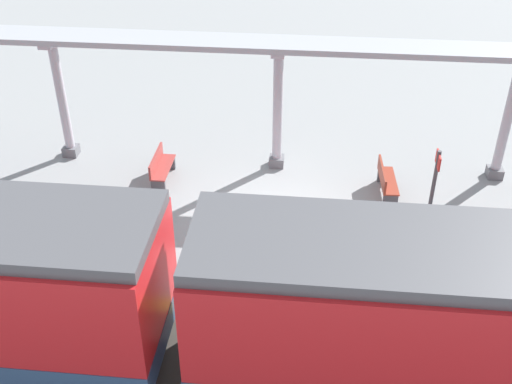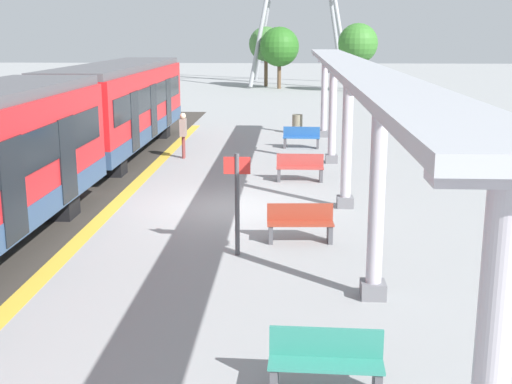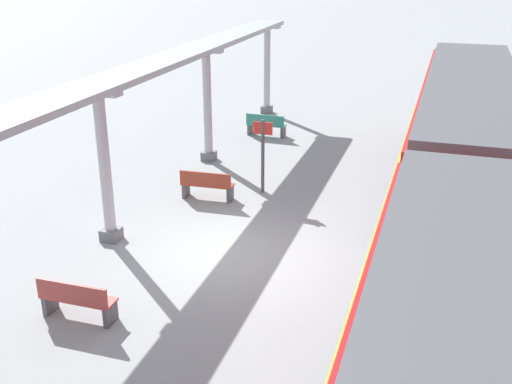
{
  "view_description": "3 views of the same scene",
  "coord_description": "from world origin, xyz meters",
  "px_view_note": "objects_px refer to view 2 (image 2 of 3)",
  "views": [
    {
      "loc": [
        -13.47,
        -0.83,
        9.82
      ],
      "look_at": [
        -0.99,
        0.45,
        1.63
      ],
      "focal_mm": 44.3,
      "sensor_mm": 36.0,
      "label": 1
    },
    {
      "loc": [
        1.52,
        -17.65,
        4.64
      ],
      "look_at": [
        0.77,
        -2.92,
        1.14
      ],
      "focal_mm": 47.36,
      "sensor_mm": 36.0,
      "label": 2
    },
    {
      "loc": [
        -4.49,
        12.05,
        6.67
      ],
      "look_at": [
        -0.99,
        1.11,
        2.09
      ],
      "focal_mm": 42.82,
      "sensor_mm": 36.0,
      "label": 3
    }
  ],
  "objects_px": {
    "bench_mid_platform": "(300,167)",
    "trash_bin": "(297,124)",
    "bench_far_end": "(300,223)",
    "train_far_carriage": "(120,107)",
    "canopy_pillar_second": "(377,195)",
    "platform_info_sign": "(237,195)",
    "bench_near_end": "(326,361)",
    "bench_extra_slot": "(301,137)",
    "passenger_waiting_near_edge": "(183,130)",
    "canopy_pillar_fourth": "(333,111)",
    "canopy_pillar_third": "(347,138)",
    "canopy_pillar_fifth": "(324,95)"
  },
  "relations": [
    {
      "from": "bench_near_end",
      "to": "platform_info_sign",
      "type": "bearing_deg",
      "value": 105.93
    },
    {
      "from": "canopy_pillar_second",
      "to": "bench_near_end",
      "type": "xyz_separation_m",
      "value": [
        -1.01,
        -3.33,
        -1.45
      ]
    },
    {
      "from": "train_far_carriage",
      "to": "trash_bin",
      "type": "distance_m",
      "value": 9.05
    },
    {
      "from": "bench_mid_platform",
      "to": "trash_bin",
      "type": "xyz_separation_m",
      "value": [
        0.01,
        10.39,
        0.01
      ]
    },
    {
      "from": "bench_extra_slot",
      "to": "passenger_waiting_near_edge",
      "type": "relative_size",
      "value": 0.89
    },
    {
      "from": "canopy_pillar_fifth",
      "to": "platform_info_sign",
      "type": "bearing_deg",
      "value": -98.79
    },
    {
      "from": "bench_mid_platform",
      "to": "canopy_pillar_second",
      "type": "bearing_deg",
      "value": -83.05
    },
    {
      "from": "bench_mid_platform",
      "to": "train_far_carriage",
      "type": "bearing_deg",
      "value": 145.56
    },
    {
      "from": "canopy_pillar_second",
      "to": "platform_info_sign",
      "type": "xyz_separation_m",
      "value": [
        -2.61,
        2.26,
        -0.57
      ]
    },
    {
      "from": "passenger_waiting_near_edge",
      "to": "trash_bin",
      "type": "bearing_deg",
      "value": 56.48
    },
    {
      "from": "train_far_carriage",
      "to": "trash_bin",
      "type": "bearing_deg",
      "value": 39.12
    },
    {
      "from": "train_far_carriage",
      "to": "bench_near_end",
      "type": "xyz_separation_m",
      "value": [
        7.1,
        -17.81,
        -1.39
      ]
    },
    {
      "from": "train_far_carriage",
      "to": "passenger_waiting_near_edge",
      "type": "xyz_separation_m",
      "value": [
        2.59,
        -0.92,
        -0.76
      ]
    },
    {
      "from": "bench_near_end",
      "to": "bench_extra_slot",
      "type": "distance_m",
      "value": 19.41
    },
    {
      "from": "bench_extra_slot",
      "to": "platform_info_sign",
      "type": "distance_m",
      "value": 13.93
    },
    {
      "from": "canopy_pillar_fourth",
      "to": "passenger_waiting_near_edge",
      "type": "xyz_separation_m",
      "value": [
        -5.53,
        0.68,
        -0.83
      ]
    },
    {
      "from": "train_far_carriage",
      "to": "canopy_pillar_third",
      "type": "height_order",
      "value": "canopy_pillar_third"
    },
    {
      "from": "bench_near_end",
      "to": "platform_info_sign",
      "type": "distance_m",
      "value": 5.88
    },
    {
      "from": "bench_mid_platform",
      "to": "trash_bin",
      "type": "relative_size",
      "value": 1.67
    },
    {
      "from": "canopy_pillar_second",
      "to": "canopy_pillar_third",
      "type": "bearing_deg",
      "value": 90.0
    },
    {
      "from": "train_far_carriage",
      "to": "canopy_pillar_fifth",
      "type": "distance_m",
      "value": 9.36
    },
    {
      "from": "bench_near_end",
      "to": "bench_far_end",
      "type": "relative_size",
      "value": 1.0
    },
    {
      "from": "platform_info_sign",
      "to": "bench_far_end",
      "type": "bearing_deg",
      "value": 37.37
    },
    {
      "from": "train_far_carriage",
      "to": "bench_mid_platform",
      "type": "height_order",
      "value": "train_far_carriage"
    },
    {
      "from": "passenger_waiting_near_edge",
      "to": "canopy_pillar_third",
      "type": "bearing_deg",
      "value": -52.14
    },
    {
      "from": "bench_mid_platform",
      "to": "trash_bin",
      "type": "height_order",
      "value": "trash_bin"
    },
    {
      "from": "canopy_pillar_fourth",
      "to": "passenger_waiting_near_edge",
      "type": "bearing_deg",
      "value": 172.94
    },
    {
      "from": "bench_extra_slot",
      "to": "canopy_pillar_third",
      "type": "bearing_deg",
      "value": -83.8
    },
    {
      "from": "trash_bin",
      "to": "bench_near_end",
      "type": "bearing_deg",
      "value": -89.6
    },
    {
      "from": "platform_info_sign",
      "to": "bench_extra_slot",
      "type": "bearing_deg",
      "value": 83.54
    },
    {
      "from": "bench_near_end",
      "to": "passenger_waiting_near_edge",
      "type": "xyz_separation_m",
      "value": [
        -4.51,
        16.88,
        0.63
      ]
    },
    {
      "from": "train_far_carriage",
      "to": "canopy_pillar_second",
      "type": "relative_size",
      "value": 3.48
    },
    {
      "from": "canopy_pillar_fourth",
      "to": "bench_mid_platform",
      "type": "bearing_deg",
      "value": -110.68
    },
    {
      "from": "platform_info_sign",
      "to": "passenger_waiting_near_edge",
      "type": "relative_size",
      "value": 1.29
    },
    {
      "from": "trash_bin",
      "to": "passenger_waiting_near_edge",
      "type": "relative_size",
      "value": 0.52
    },
    {
      "from": "canopy_pillar_third",
      "to": "trash_bin",
      "type": "relative_size",
      "value": 4.17
    },
    {
      "from": "canopy_pillar_third",
      "to": "bench_near_end",
      "type": "xyz_separation_m",
      "value": [
        -1.01,
        -9.77,
        -1.45
      ]
    },
    {
      "from": "bench_near_end",
      "to": "passenger_waiting_near_edge",
      "type": "height_order",
      "value": "passenger_waiting_near_edge"
    },
    {
      "from": "bench_mid_platform",
      "to": "bench_far_end",
      "type": "height_order",
      "value": "same"
    },
    {
      "from": "bench_far_end",
      "to": "bench_extra_slot",
      "type": "distance_m",
      "value": 12.79
    },
    {
      "from": "canopy_pillar_third",
      "to": "passenger_waiting_near_edge",
      "type": "xyz_separation_m",
      "value": [
        -5.53,
        7.11,
        -0.83
      ]
    },
    {
      "from": "bench_far_end",
      "to": "trash_bin",
      "type": "relative_size",
      "value": 1.7
    },
    {
      "from": "canopy_pillar_third",
      "to": "bench_extra_slot",
      "type": "height_order",
      "value": "canopy_pillar_third"
    },
    {
      "from": "canopy_pillar_fifth",
      "to": "bench_extra_slot",
      "type": "height_order",
      "value": "canopy_pillar_fifth"
    },
    {
      "from": "canopy_pillar_second",
      "to": "canopy_pillar_fourth",
      "type": "distance_m",
      "value": 12.87
    },
    {
      "from": "canopy_pillar_second",
      "to": "platform_info_sign",
      "type": "distance_m",
      "value": 3.5
    },
    {
      "from": "bench_far_end",
      "to": "passenger_waiting_near_edge",
      "type": "distance_m",
      "value": 11.13
    },
    {
      "from": "canopy_pillar_fourth",
      "to": "train_far_carriage",
      "type": "bearing_deg",
      "value": 168.78
    },
    {
      "from": "canopy_pillar_third",
      "to": "bench_mid_platform",
      "type": "relative_size",
      "value": 2.49
    },
    {
      "from": "canopy_pillar_second",
      "to": "bench_near_end",
      "type": "height_order",
      "value": "canopy_pillar_second"
    }
  ]
}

